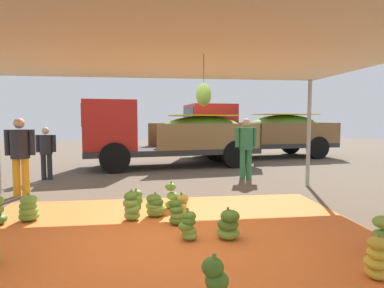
% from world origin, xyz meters
% --- Properties ---
extents(ground_plane, '(40.00, 40.00, 0.00)m').
position_xyz_m(ground_plane, '(0.00, 3.00, 0.00)').
color(ground_plane, brown).
extents(tarp_orange, '(6.30, 4.84, 0.01)m').
position_xyz_m(tarp_orange, '(0.00, 0.00, 0.01)').
color(tarp_orange, orange).
rests_on(tarp_orange, ground).
extents(tent_canopy, '(8.00, 7.00, 2.82)m').
position_xyz_m(tent_canopy, '(0.00, -0.08, 2.74)').
color(tent_canopy, '#9EA0A5').
rests_on(tent_canopy, ground).
extents(banana_bunch_2, '(0.44, 0.45, 0.47)m').
position_xyz_m(banana_bunch_2, '(0.85, -0.10, 0.21)').
color(banana_bunch_2, '#75A83D').
rests_on(banana_bunch_2, tarp_orange).
extents(banana_bunch_3, '(0.37, 0.36, 0.46)m').
position_xyz_m(banana_bunch_3, '(0.16, 0.63, 0.20)').
color(banana_bunch_3, '#518428').
rests_on(banana_bunch_3, tarp_orange).
extents(banana_bunch_5, '(0.37, 0.36, 0.52)m').
position_xyz_m(banana_bunch_5, '(2.18, -1.42, 0.23)').
color(banana_bunch_5, gold).
rests_on(banana_bunch_5, tarp_orange).
extents(banana_bunch_6, '(0.47, 0.47, 0.44)m').
position_xyz_m(banana_bunch_6, '(-0.19, 1.10, 0.20)').
color(banana_bunch_6, '#6B9E38').
rests_on(banana_bunch_6, tarp_orange).
extents(banana_bunch_7, '(0.34, 0.35, 0.43)m').
position_xyz_m(banana_bunch_7, '(0.26, 1.07, 0.19)').
color(banana_bunch_7, gold).
rests_on(banana_bunch_7, tarp_orange).
extents(banana_bunch_8, '(0.44, 0.44, 0.48)m').
position_xyz_m(banana_bunch_8, '(-2.34, 1.12, 0.22)').
color(banana_bunch_8, '#60932D').
rests_on(banana_bunch_8, tarp_orange).
extents(banana_bunch_9, '(0.34, 0.35, 0.55)m').
position_xyz_m(banana_bunch_9, '(0.13, 1.57, 0.24)').
color(banana_bunch_9, '#6B9E38').
rests_on(banana_bunch_9, tarp_orange).
extents(banana_bunch_10, '(0.36, 0.33, 0.47)m').
position_xyz_m(banana_bunch_10, '(0.27, -0.07, 0.20)').
color(banana_bunch_10, '#75A83D').
rests_on(banana_bunch_10, tarp_orange).
extents(banana_bunch_11, '(0.35, 0.35, 0.44)m').
position_xyz_m(banana_bunch_11, '(-0.55, 1.48, 0.20)').
color(banana_bunch_11, '#477523').
rests_on(banana_bunch_11, tarp_orange).
extents(banana_bunch_14, '(0.38, 0.38, 0.54)m').
position_xyz_m(banana_bunch_14, '(-0.60, 0.93, 0.24)').
color(banana_bunch_14, '#75A83D').
rests_on(banana_bunch_14, tarp_orange).
extents(cargo_truck_main, '(6.48, 3.10, 2.40)m').
position_xyz_m(cargo_truck_main, '(0.29, 7.24, 1.22)').
color(cargo_truck_main, '#2D2D2D').
rests_on(cargo_truck_main, ground).
extents(cargo_truck_far, '(6.93, 3.17, 2.40)m').
position_xyz_m(cargo_truck_far, '(4.49, 9.57, 1.25)').
color(cargo_truck_far, '#2D2D2D').
rests_on(cargo_truck_far, ground).
extents(worker_0, '(0.65, 0.40, 1.77)m').
position_xyz_m(worker_0, '(2.49, 4.51, 1.03)').
color(worker_0, '#337A4C').
rests_on(worker_0, ground).
extents(worker_1, '(0.56, 0.34, 1.53)m').
position_xyz_m(worker_1, '(-3.29, 5.04, 0.89)').
color(worker_1, '#26262D').
rests_on(worker_1, ground).
extents(worker_2, '(0.65, 0.40, 1.77)m').
position_xyz_m(worker_2, '(-3.20, 3.03, 1.04)').
color(worker_2, orange).
rests_on(worker_2, ground).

